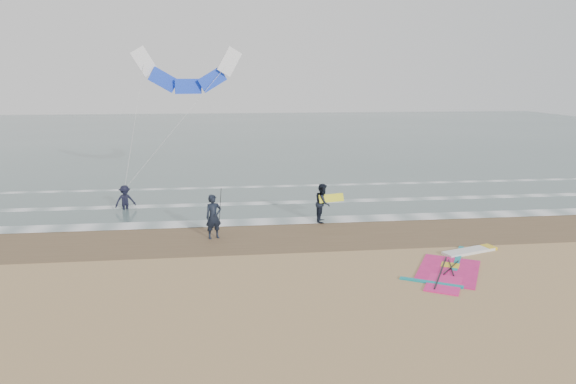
{
  "coord_description": "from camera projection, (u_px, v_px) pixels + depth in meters",
  "views": [
    {
      "loc": [
        -3.66,
        -15.95,
        6.9
      ],
      "look_at": [
        -1.18,
        5.0,
        2.2
      ],
      "focal_mm": 32.0,
      "sensor_mm": 36.0,
      "label": 1
    }
  ],
  "objects": [
    {
      "name": "foam_waterline",
      "position": [
        298.0,
        209.0,
        27.49
      ],
      "size": [
        120.0,
        9.15,
        0.02
      ],
      "color": "white",
      "rests_on": "ground"
    },
    {
      "name": "carried_kiteboard",
      "position": [
        331.0,
        198.0,
        24.86
      ],
      "size": [
        1.3,
        0.51,
        0.39
      ],
      "color": "yellow",
      "rests_on": "ground"
    },
    {
      "name": "sea_water",
      "position": [
        257.0,
        134.0,
        63.9
      ],
      "size": [
        120.0,
        80.0,
        0.02
      ],
      "primitive_type": "cube",
      "color": "#47605E",
      "rests_on": "ground"
    },
    {
      "name": "wet_sand_band",
      "position": [
        311.0,
        234.0,
        23.19
      ],
      "size": [
        120.0,
        5.0,
        0.01
      ],
      "primitive_type": "cube",
      "color": "brown",
      "rests_on": "ground"
    },
    {
      "name": "windsurf_rig",
      "position": [
        456.0,
        265.0,
        19.25
      ],
      "size": [
        5.02,
        4.76,
        0.12
      ],
      "color": "white",
      "rests_on": "ground"
    },
    {
      "name": "person_wading",
      "position": [
        125.0,
        195.0,
        27.24
      ],
      "size": [
        1.25,
        1.03,
        1.69
      ],
      "primitive_type": "imported",
      "rotation": [
        0.0,
        0.0,
        0.44
      ],
      "color": "black",
      "rests_on": "ground"
    },
    {
      "name": "person_walking",
      "position": [
        323.0,
        203.0,
        24.97
      ],
      "size": [
        0.96,
        1.1,
        1.91
      ],
      "primitive_type": "imported",
      "rotation": [
        0.0,
        0.0,
        1.28
      ],
      "color": "black",
      "rests_on": "ground"
    },
    {
      "name": "held_pole",
      "position": [
        220.0,
        206.0,
        22.3
      ],
      "size": [
        0.17,
        0.86,
        1.82
      ],
      "color": "black",
      "rests_on": "ground"
    },
    {
      "name": "person_standing",
      "position": [
        214.0,
        217.0,
        22.37
      ],
      "size": [
        0.84,
        0.69,
        1.96
      ],
      "primitive_type": "imported",
      "rotation": [
        0.0,
        0.0,
        0.37
      ],
      "color": "black",
      "rests_on": "ground"
    },
    {
      "name": "surf_kite",
      "position": [
        187.0,
        74.0,
        28.88
      ],
      "size": [
        6.46,
        2.98,
        7.55
      ],
      "color": "white",
      "rests_on": "ground"
    },
    {
      "name": "ground",
      "position": [
        340.0,
        286.0,
        17.38
      ],
      "size": [
        120.0,
        120.0,
        0.0
      ],
      "primitive_type": "plane",
      "color": "tan",
      "rests_on": "ground"
    }
  ]
}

